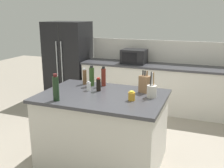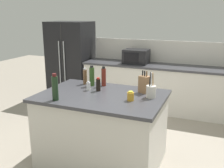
{
  "view_description": "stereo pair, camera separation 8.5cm",
  "coord_description": "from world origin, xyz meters",
  "px_view_note": "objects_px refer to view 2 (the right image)",
  "views": [
    {
      "loc": [
        1.26,
        -2.94,
        1.95
      ],
      "look_at": [
        0.0,
        0.35,
        0.99
      ],
      "focal_mm": 42.0,
      "sensor_mm": 36.0,
      "label": 1
    },
    {
      "loc": [
        1.34,
        -2.91,
        1.95
      ],
      "look_at": [
        0.0,
        0.35,
        0.99
      ],
      "focal_mm": 42.0,
      "sensor_mm": 36.0,
      "label": 2
    }
  ],
  "objects_px": {
    "pepper_grinder": "(85,77)",
    "knife_block": "(144,84)",
    "honey_jar": "(131,96)",
    "utensil_crock": "(151,91)",
    "olive_oil_bottle": "(92,76)",
    "refrigerator": "(71,61)",
    "microwave": "(136,56)",
    "wine_bottle": "(55,88)",
    "soy_sauce_bottle": "(98,85)",
    "vinegar_bottle": "(104,77)",
    "salt_shaker": "(88,86)"
  },
  "relations": [
    {
      "from": "utensil_crock",
      "to": "salt_shaker",
      "type": "height_order",
      "value": "utensil_crock"
    },
    {
      "from": "honey_jar",
      "to": "pepper_grinder",
      "type": "bearing_deg",
      "value": 151.72
    },
    {
      "from": "knife_block",
      "to": "honey_jar",
      "type": "xyz_separation_m",
      "value": [
        -0.06,
        -0.38,
        -0.06
      ]
    },
    {
      "from": "utensil_crock",
      "to": "olive_oil_bottle",
      "type": "relative_size",
      "value": 1.1
    },
    {
      "from": "honey_jar",
      "to": "vinegar_bottle",
      "type": "height_order",
      "value": "vinegar_bottle"
    },
    {
      "from": "refrigerator",
      "to": "soy_sauce_bottle",
      "type": "xyz_separation_m",
      "value": [
        1.69,
        -2.12,
        0.15
      ]
    },
    {
      "from": "pepper_grinder",
      "to": "soy_sauce_bottle",
      "type": "height_order",
      "value": "pepper_grinder"
    },
    {
      "from": "microwave",
      "to": "honey_jar",
      "type": "relative_size",
      "value": 4.28
    },
    {
      "from": "utensil_crock",
      "to": "soy_sauce_bottle",
      "type": "xyz_separation_m",
      "value": [
        -0.72,
        0.01,
        0.0
      ]
    },
    {
      "from": "refrigerator",
      "to": "microwave",
      "type": "distance_m",
      "value": 1.59
    },
    {
      "from": "refrigerator",
      "to": "utensil_crock",
      "type": "relative_size",
      "value": 5.5
    },
    {
      "from": "vinegar_bottle",
      "to": "knife_block",
      "type": "bearing_deg",
      "value": -8.47
    },
    {
      "from": "refrigerator",
      "to": "knife_block",
      "type": "xyz_separation_m",
      "value": [
        2.28,
        -1.96,
        0.17
      ]
    },
    {
      "from": "salt_shaker",
      "to": "microwave",
      "type": "bearing_deg",
      "value": 89.5
    },
    {
      "from": "refrigerator",
      "to": "microwave",
      "type": "height_order",
      "value": "refrigerator"
    },
    {
      "from": "pepper_grinder",
      "to": "wine_bottle",
      "type": "relative_size",
      "value": 0.73
    },
    {
      "from": "microwave",
      "to": "olive_oil_bottle",
      "type": "distance_m",
      "value": 1.87
    },
    {
      "from": "olive_oil_bottle",
      "to": "wine_bottle",
      "type": "relative_size",
      "value": 0.9
    },
    {
      "from": "wine_bottle",
      "to": "soy_sauce_bottle",
      "type": "bearing_deg",
      "value": 60.06
    },
    {
      "from": "utensil_crock",
      "to": "soy_sauce_bottle",
      "type": "height_order",
      "value": "utensil_crock"
    },
    {
      "from": "wine_bottle",
      "to": "honey_jar",
      "type": "bearing_deg",
      "value": 21.23
    },
    {
      "from": "vinegar_bottle",
      "to": "pepper_grinder",
      "type": "bearing_deg",
      "value": -177.31
    },
    {
      "from": "wine_bottle",
      "to": "soy_sauce_bottle",
      "type": "distance_m",
      "value": 0.63
    },
    {
      "from": "microwave",
      "to": "knife_block",
      "type": "bearing_deg",
      "value": -69.81
    },
    {
      "from": "pepper_grinder",
      "to": "knife_block",
      "type": "bearing_deg",
      "value": -4.93
    },
    {
      "from": "salt_shaker",
      "to": "honey_jar",
      "type": "bearing_deg",
      "value": -16.06
    },
    {
      "from": "microwave",
      "to": "salt_shaker",
      "type": "distance_m",
      "value": 2.1
    },
    {
      "from": "olive_oil_bottle",
      "to": "salt_shaker",
      "type": "height_order",
      "value": "olive_oil_bottle"
    },
    {
      "from": "honey_jar",
      "to": "salt_shaker",
      "type": "bearing_deg",
      "value": 163.94
    },
    {
      "from": "knife_block",
      "to": "olive_oil_bottle",
      "type": "relative_size",
      "value": 0.99
    },
    {
      "from": "honey_jar",
      "to": "pepper_grinder",
      "type": "xyz_separation_m",
      "value": [
        -0.85,
        0.46,
        0.06
      ]
    },
    {
      "from": "utensil_crock",
      "to": "olive_oil_bottle",
      "type": "bearing_deg",
      "value": 166.83
    },
    {
      "from": "microwave",
      "to": "soy_sauce_bottle",
      "type": "xyz_separation_m",
      "value": [
        0.12,
        -2.07,
        -0.06
      ]
    },
    {
      "from": "refrigerator",
      "to": "olive_oil_bottle",
      "type": "height_order",
      "value": "refrigerator"
    },
    {
      "from": "wine_bottle",
      "to": "vinegar_bottle",
      "type": "relative_size",
      "value": 1.16
    },
    {
      "from": "knife_block",
      "to": "pepper_grinder",
      "type": "distance_m",
      "value": 0.92
    },
    {
      "from": "olive_oil_bottle",
      "to": "wine_bottle",
      "type": "bearing_deg",
      "value": -98.84
    },
    {
      "from": "knife_block",
      "to": "honey_jar",
      "type": "relative_size",
      "value": 2.51
    },
    {
      "from": "refrigerator",
      "to": "soy_sauce_bottle",
      "type": "relative_size",
      "value": 9.67
    },
    {
      "from": "knife_block",
      "to": "olive_oil_bottle",
      "type": "xyz_separation_m",
      "value": [
        -0.78,
        0.04,
        0.02
      ]
    },
    {
      "from": "microwave",
      "to": "utensil_crock",
      "type": "distance_m",
      "value": 2.24
    },
    {
      "from": "utensil_crock",
      "to": "honey_jar",
      "type": "xyz_separation_m",
      "value": [
        -0.2,
        -0.2,
        -0.03
      ]
    },
    {
      "from": "refrigerator",
      "to": "salt_shaker",
      "type": "height_order",
      "value": "refrigerator"
    },
    {
      "from": "wine_bottle",
      "to": "soy_sauce_bottle",
      "type": "relative_size",
      "value": 1.79
    },
    {
      "from": "pepper_grinder",
      "to": "vinegar_bottle",
      "type": "height_order",
      "value": "vinegar_bottle"
    },
    {
      "from": "microwave",
      "to": "soy_sauce_bottle",
      "type": "distance_m",
      "value": 2.07
    },
    {
      "from": "utensil_crock",
      "to": "soy_sauce_bottle",
      "type": "bearing_deg",
      "value": 179.09
    },
    {
      "from": "wine_bottle",
      "to": "pepper_grinder",
      "type": "bearing_deg",
      "value": 91.24
    },
    {
      "from": "knife_block",
      "to": "wine_bottle",
      "type": "height_order",
      "value": "wine_bottle"
    },
    {
      "from": "utensil_crock",
      "to": "vinegar_bottle",
      "type": "distance_m",
      "value": 0.8
    }
  ]
}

